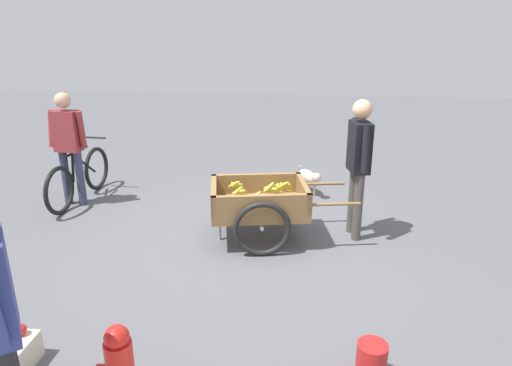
{
  "coord_description": "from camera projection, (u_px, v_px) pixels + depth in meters",
  "views": [
    {
      "loc": [
        -0.55,
        4.75,
        2.45
      ],
      "look_at": [
        -0.01,
        -0.1,
        0.75
      ],
      "focal_mm": 32.45,
      "sensor_mm": 36.0,
      "label": 1
    }
  ],
  "objects": [
    {
      "name": "ground_plane",
      "position": [
        254.0,
        247.0,
        5.32
      ],
      "size": [
        24.0,
        24.0,
        0.0
      ],
      "primitive_type": "plane",
      "color": "#56565B"
    },
    {
      "name": "cyclist_person",
      "position": [
        68.0,
        140.0,
        6.27
      ],
      "size": [
        0.52,
        0.22,
        1.58
      ],
      "color": "#333851",
      "rests_on": "ground"
    },
    {
      "name": "bicycle",
      "position": [
        79.0,
        177.0,
        6.61
      ],
      "size": [
        0.46,
        1.66,
        0.85
      ],
      "color": "black",
      "rests_on": "ground"
    },
    {
      "name": "dog",
      "position": [
        309.0,
        177.0,
        6.89
      ],
      "size": [
        0.38,
        0.61,
        0.4
      ],
      "color": "beige",
      "rests_on": "ground"
    },
    {
      "name": "vendor_person",
      "position": [
        359.0,
        157.0,
        5.3
      ],
      "size": [
        0.26,
        0.57,
        1.65
      ],
      "color": "#4C4742",
      "rests_on": "ground"
    },
    {
      "name": "plastic_bucket",
      "position": [
        371.0,
        362.0,
        3.31
      ],
      "size": [
        0.22,
        0.22,
        0.3
      ],
      "primitive_type": "cylinder",
      "color": "#B21E1E",
      "rests_on": "ground"
    },
    {
      "name": "apple_crate",
      "position": [
        3.0,
        352.0,
        3.44
      ],
      "size": [
        0.44,
        0.32,
        0.32
      ],
      "color": "beige",
      "rests_on": "ground"
    },
    {
      "name": "fruit_cart",
      "position": [
        260.0,
        204.0,
        5.4
      ],
      "size": [
        1.76,
        1.08,
        0.72
      ],
      "color": "olive",
      "rests_on": "ground"
    }
  ]
}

